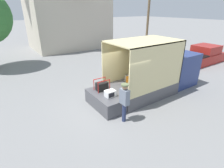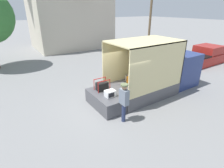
{
  "view_description": "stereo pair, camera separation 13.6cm",
  "coord_description": "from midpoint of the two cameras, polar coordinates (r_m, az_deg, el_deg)",
  "views": [
    {
      "loc": [
        -4.71,
        -6.68,
        4.71
      ],
      "look_at": [
        -0.27,
        -0.2,
        1.28
      ],
      "focal_mm": 28.0,
      "sensor_mm": 36.0,
      "label": 1
    },
    {
      "loc": [
        -4.59,
        -6.75,
        4.71
      ],
      "look_at": [
        -0.27,
        -0.2,
        1.28
      ],
      "focal_mm": 28.0,
      "sensor_mm": 36.0,
      "label": 2
    }
  ],
  "objects": [
    {
      "name": "pickup_truck_red",
      "position": [
        18.35,
        27.12,
        8.16
      ],
      "size": [
        4.86,
        2.09,
        1.57
      ],
      "color": "maroon",
      "rests_on": "ground"
    },
    {
      "name": "worker_person",
      "position": [
        7.52,
        3.58,
        -4.86
      ],
      "size": [
        0.33,
        0.44,
        1.83
      ],
      "color": "navy",
      "rests_on": "ground"
    },
    {
      "name": "microwave",
      "position": [
        8.5,
        -1.04,
        -3.1
      ],
      "size": [
        0.49,
        0.39,
        0.32
      ],
      "color": "white",
      "rests_on": "tailgate_deck"
    },
    {
      "name": "portable_generator",
      "position": [
        9.15,
        -3.64,
        -0.65
      ],
      "size": [
        0.73,
        0.48,
        0.6
      ],
      "color": "black",
      "rests_on": "tailgate_deck"
    },
    {
      "name": "tailgate_deck",
      "position": [
        8.98,
        -2.75,
        -5.38
      ],
      "size": [
        1.14,
        2.24,
        0.73
      ],
      "primitive_type": "cube",
      "color": "#4C4C51",
      "rests_on": "ground"
    },
    {
      "name": "box_truck",
      "position": [
        11.26,
        15.37,
        3.15
      ],
      "size": [
        6.02,
        2.36,
        3.16
      ],
      "color": "navy",
      "rests_on": "ground"
    },
    {
      "name": "ground_plane",
      "position": [
        9.43,
        0.26,
        -6.39
      ],
      "size": [
        160.0,
        160.0,
        0.0
      ],
      "primitive_type": "plane",
      "color": "gray"
    },
    {
      "name": "utility_pole",
      "position": [
        23.42,
        11.75,
        23.07
      ],
      "size": [
        1.8,
        0.28,
        9.06
      ],
      "color": "brown",
      "rests_on": "ground"
    },
    {
      "name": "house_backdrop",
      "position": [
        23.96,
        -14.65,
        22.98
      ],
      "size": [
        9.46,
        7.19,
        9.33
      ],
      "color": "beige",
      "rests_on": "ground"
    }
  ]
}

